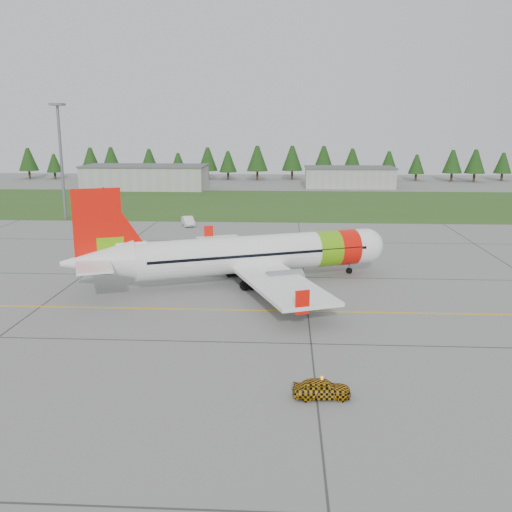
{
  "coord_description": "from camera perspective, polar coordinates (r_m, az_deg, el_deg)",
  "views": [
    {
      "loc": [
        8.02,
        -41.82,
        16.53
      ],
      "look_at": [
        4.87,
        15.02,
        3.53
      ],
      "focal_mm": 40.0,
      "sensor_mm": 36.0,
      "label": 1
    }
  ],
  "objects": [
    {
      "name": "floodlight_mast",
      "position": [
        107.75,
        -18.87,
        8.71
      ],
      "size": [
        0.5,
        0.5,
        20.0
      ],
      "primitive_type": "cylinder",
      "color": "slate",
      "rests_on": "ground"
    },
    {
      "name": "service_van",
      "position": [
        97.35,
        -6.83,
        4.43
      ],
      "size": [
        2.11,
        2.06,
        4.82
      ],
      "primitive_type": "imported",
      "rotation": [
        0.0,
        0.0,
        0.34
      ],
      "color": "white",
      "rests_on": "ground"
    },
    {
      "name": "hangar_west",
      "position": [
        157.1,
        -10.95,
        7.69
      ],
      "size": [
        32.0,
        14.0,
        6.0
      ],
      "primitive_type": "cube",
      "color": "#A8A8A3",
      "rests_on": "ground"
    },
    {
      "name": "treeline",
      "position": [
        180.37,
        0.62,
        9.2
      ],
      "size": [
        160.0,
        8.0,
        10.0
      ],
      "primitive_type": null,
      "color": "#1C3F14",
      "rests_on": "ground"
    },
    {
      "name": "hangar_east",
      "position": [
        161.33,
        9.29,
        7.74
      ],
      "size": [
        24.0,
        12.0,
        5.2
      ],
      "primitive_type": "cube",
      "color": "#A8A8A3",
      "rests_on": "ground"
    },
    {
      "name": "ground",
      "position": [
        45.68,
        -7.24,
        -8.46
      ],
      "size": [
        320.0,
        320.0,
        0.0
      ],
      "primitive_type": "plane",
      "color": "gray",
      "rests_on": "ground"
    },
    {
      "name": "aircraft",
      "position": [
        61.15,
        -0.61,
        0.16
      ],
      "size": [
        33.79,
        32.1,
        10.7
      ],
      "rotation": [
        0.0,
        0.0,
        0.37
      ],
      "color": "white",
      "rests_on": "ground"
    },
    {
      "name": "taxi_guideline",
      "position": [
        53.1,
        -5.7,
        -5.33
      ],
      "size": [
        120.0,
        0.25,
        0.02
      ],
      "primitive_type": "cube",
      "color": "gold",
      "rests_on": "ground"
    },
    {
      "name": "follow_me_car",
      "position": [
        36.08,
        6.64,
        -11.32
      ],
      "size": [
        1.33,
        1.53,
        3.61
      ],
      "primitive_type": "imported",
      "rotation": [
        0.0,
        0.0,
        1.64
      ],
      "color": "#E3A00C",
      "rests_on": "ground"
    },
    {
      "name": "grass_strip",
      "position": [
        125.18,
        -0.53,
        5.28
      ],
      "size": [
        320.0,
        50.0,
        0.03
      ],
      "primitive_type": "cube",
      "color": "#30561E",
      "rests_on": "ground"
    }
  ]
}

